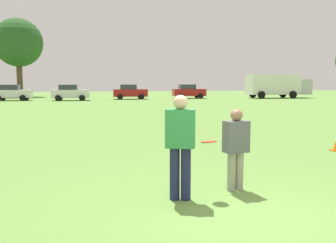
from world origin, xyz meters
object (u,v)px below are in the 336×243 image
frisbee (209,142)px  parked_car_far_right (189,91)px  player_thrower (180,141)px  parked_car_mid_right (70,92)px  box_truck (277,85)px  player_defender (236,145)px  parked_car_near_right (130,92)px  parked_car_center (12,93)px

frisbee → parked_car_far_right: size_ratio=0.06×
player_thrower → parked_car_mid_right: size_ratio=0.43×
box_truck → parked_car_far_right: bearing=173.2°
player_thrower → frisbee: bearing=3.4°
parked_car_far_right → box_truck: (11.94, -1.41, 0.83)m
player_defender → parked_car_mid_right: 36.53m
player_defender → parked_car_near_right: (2.69, 38.13, 0.06)m
frisbee → parked_car_mid_right: bearing=95.9°
box_truck → parked_car_near_right: bearing=176.9°
parked_car_center → parked_car_mid_right: (6.50, -1.33, 0.00)m
parked_car_center → parked_car_mid_right: bearing=-11.6°
player_defender → parked_car_far_right: size_ratio=0.36×
player_defender → parked_car_mid_right: bearing=96.9°
frisbee → box_truck: size_ratio=0.03×
parked_car_mid_right → parked_car_far_right: bearing=8.5°
parked_car_center → box_truck: box_truck is taller
parked_car_mid_right → parked_car_near_right: same height
player_defender → parked_car_center: size_ratio=0.36×
frisbee → parked_car_near_right: parked_car_near_right is taller
frisbee → parked_car_far_right: parked_car_far_right is taller
player_defender → box_truck: box_truck is taller
player_thrower → player_defender: bearing=13.8°
parked_car_mid_right → frisbee: bearing=-84.1°
parked_car_near_right → box_truck: size_ratio=0.50×
frisbee → box_truck: bearing=58.4°
parked_car_near_right → player_thrower: bearing=-95.7°
parked_car_center → parked_car_near_right: bearing=2.2°
parked_car_center → frisbee: bearing=-74.8°
player_defender → parked_car_mid_right: size_ratio=0.36×
player_defender → parked_car_mid_right: (-4.41, 36.27, 0.06)m
player_defender → frisbee: bearing=-158.0°
parked_car_near_right → parked_car_mid_right: bearing=-165.3°
player_thrower → frisbee: size_ratio=6.70×
parked_car_near_right → box_truck: box_truck is taller
parked_car_center → player_thrower: bearing=-75.6°
player_thrower → parked_car_near_right: 38.60m
player_thrower → parked_car_mid_right: 36.69m
parked_car_center → parked_car_far_right: 21.34m
parked_car_center → parked_car_near_right: 13.61m
player_thrower → frisbee: 0.53m
player_defender → frisbee: 0.69m
frisbee → parked_car_near_right: (3.32, 38.38, -0.07)m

